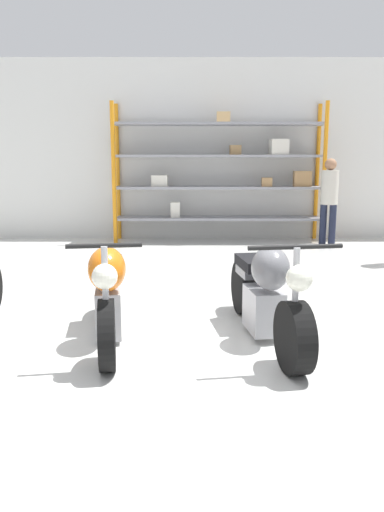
{
  "coord_description": "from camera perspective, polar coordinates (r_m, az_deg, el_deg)",
  "views": [
    {
      "loc": [
        -0.01,
        -4.33,
        1.61
      ],
      "look_at": [
        0.0,
        0.4,
        0.7
      ],
      "focal_mm": 35.0,
      "sensor_mm": 36.0,
      "label": 1
    }
  ],
  "objects": [
    {
      "name": "person_browsing",
      "position": [
        9.71,
        15.26,
        6.71
      ],
      "size": [
        0.44,
        0.44,
        1.64
      ],
      "rotation": [
        0.0,
        0.0,
        4.12
      ],
      "color": "#1E2338",
      "rests_on": "ground_plane"
    },
    {
      "name": "motorcycle_grey",
      "position": [
        4.58,
        8.28,
        -4.31
      ],
      "size": [
        0.73,
        2.11,
        0.99
      ],
      "rotation": [
        0.0,
        0.0,
        -1.42
      ],
      "color": "black",
      "rests_on": "ground_plane"
    },
    {
      "name": "shelving_rack",
      "position": [
        10.03,
        3.47,
        9.71
      ],
      "size": [
        4.15,
        0.63,
        2.71
      ],
      "color": "orange",
      "rests_on": "ground_plane"
    },
    {
      "name": "back_wall",
      "position": [
        10.39,
        -0.08,
        11.96
      ],
      "size": [
        30.0,
        0.08,
        3.6
      ],
      "color": "silver",
      "rests_on": "ground_plane"
    },
    {
      "name": "motorcycle_orange",
      "position": [
        4.55,
        -9.72,
        -4.23
      ],
      "size": [
        0.6,
        1.94,
        0.99
      ],
      "rotation": [
        0.0,
        0.0,
        -1.43
      ],
      "color": "black",
      "rests_on": "ground_plane"
    },
    {
      "name": "ground_plane",
      "position": [
        4.62,
        0.01,
        -9.5
      ],
      "size": [
        30.0,
        30.0,
        0.0
      ],
      "primitive_type": "plane",
      "color": "silver"
    }
  ]
}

